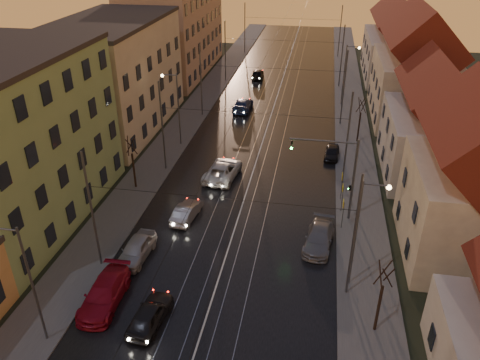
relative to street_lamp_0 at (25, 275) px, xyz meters
The scene contains 41 objects.
road 39.38m from the street_lamp_0, 76.53° to the left, with size 16.00×120.00×0.04m, color black.
sidewalk_left 38.31m from the street_lamp_0, 91.35° to the left, with size 4.00×120.00×0.15m, color #4C4C4C.
sidewalk_right 42.80m from the street_lamp_0, 63.31° to the left, with size 4.00×120.00×0.15m, color #4C4C4C.
tram_rail_0 38.92m from the street_lamp_0, 79.70° to the left, with size 0.06×120.00×0.03m, color gray.
tram_rail_1 39.20m from the street_lamp_0, 77.63° to the left, with size 0.06×120.00×0.03m, color gray.
tram_rail_2 39.56m from the street_lamp_0, 75.43° to the left, with size 0.06×120.00×0.03m, color gray.
tram_rail_3 39.94m from the street_lamp_0, 73.43° to the left, with size 0.06×120.00×0.03m, color gray.
apartment_left_1 14.73m from the street_lamp_0, 124.98° to the left, with size 10.00×18.00×13.00m, color #72935E.
apartment_left_2 33.10m from the street_lamp_0, 104.70° to the left, with size 10.00×20.00×12.00m, color tan.
apartment_left_3 56.67m from the street_lamp_0, 98.53° to the left, with size 10.00×24.00×14.00m, color tan.
house_right_1 29.17m from the street_lamp_0, 26.47° to the left, with size 8.67×10.20×10.80m.
house_right_2 36.84m from the street_lamp_0, 44.89° to the left, with size 9.18×12.24×9.20m.
house_right_3 48.61m from the street_lamp_0, 57.52° to the left, with size 9.18×14.28×11.50m.
house_right_4 64.52m from the street_lamp_0, 66.13° to the left, with size 9.18×16.32×10.00m.
catenary_pole_l_1 7.03m from the street_lamp_0, 85.88° to the left, with size 0.16×0.16×9.00m, color #595B60.
catenary_pole_r_1 19.04m from the street_lamp_0, 21.57° to the left, with size 0.16×0.16×9.00m, color #595B60.
catenary_pole_l_2 22.01m from the street_lamp_0, 88.69° to the left, with size 0.16×0.16×9.00m, color #595B60.
catenary_pole_r_2 28.24m from the street_lamp_0, 51.17° to the left, with size 0.16×0.16×9.00m, color #595B60.
catenary_pole_l_3 37.01m from the street_lamp_0, 89.22° to the left, with size 0.16×0.16×9.00m, color #595B60.
catenary_pole_r_3 41.02m from the street_lamp_0, 64.43° to the left, with size 0.16×0.16×9.00m, color #595B60.
catenary_pole_l_4 52.00m from the street_lamp_0, 89.44° to the left, with size 0.16×0.16×9.00m, color #595B60.
catenary_pole_r_4 54.93m from the street_lamp_0, 71.20° to the left, with size 0.16×0.16×9.00m, color #595B60.
catenary_pole_l_5 70.00m from the street_lamp_0, 89.59° to the left, with size 0.16×0.16×9.00m, color #595B60.
catenary_pole_r_5 72.21m from the street_lamp_0, 75.81° to the left, with size 0.16×0.16×9.00m, color #595B60.
street_lamp_0 is the anchor object (origin of this frame).
street_lamp_1 19.89m from the street_lamp_0, 23.72° to the left, with size 1.75×0.32×8.00m.
street_lamp_2 28.00m from the street_lamp_0, 90.00° to the left, with size 1.75×0.32×8.00m.
street_lamp_3 47.62m from the street_lamp_0, 67.52° to the left, with size 1.75×0.32×8.00m.
traffic_light_mast 23.42m from the street_lamp_0, 43.10° to the left, with size 5.30×0.32×7.20m.
bare_tree_0 18.19m from the street_lamp_0, 93.47° to the left, with size 1.09×1.09×5.11m.
bare_tree_1 19.86m from the street_lamp_0, 11.71° to the left, with size 1.09×1.09×5.11m.
bare_tree_2 37.56m from the street_lamp_0, 58.63° to the left, with size 1.09×1.09×5.11m.
driving_car_0 7.55m from the street_lamp_0, 21.50° to the left, with size 1.69×4.20×1.43m, color black.
driving_car_1 15.28m from the street_lamp_0, 70.46° to the left, with size 1.42×4.06×1.34m, color #939297.
driving_car_2 22.68m from the street_lamp_0, 73.26° to the left, with size 2.63×5.71×1.59m, color silver.
driving_car_3 40.38m from the street_lamp_0, 82.50° to the left, with size 2.15×5.29×1.54m, color navy.
driving_car_4 54.72m from the street_lamp_0, 84.57° to the left, with size 1.76×4.37×1.49m, color black.
parked_left_2 5.89m from the street_lamp_0, 55.12° to the left, with size 2.14×5.26×1.53m, color maroon.
parked_left_3 9.63m from the street_lamp_0, 71.76° to the left, with size 1.77×4.40×1.50m, color #A4A4A9.
parked_right_1 20.25m from the street_lamp_0, 37.27° to the left, with size 1.97×4.85×1.41m, color gray.
parked_right_2 32.49m from the street_lamp_0, 58.76° to the left, with size 1.43×3.57×1.22m, color black.
Camera 1 is at (5.72, -15.31, 21.52)m, focal length 35.00 mm.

